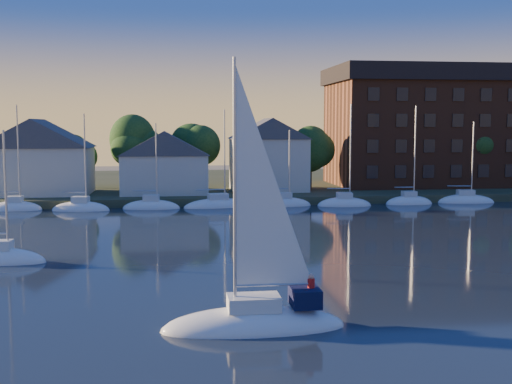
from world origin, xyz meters
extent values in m
plane|color=black|center=(0.00, 0.00, 0.00)|extent=(260.00, 260.00, 0.00)
cube|color=#313A22|center=(0.00, 75.00, 0.00)|extent=(160.00, 50.00, 2.00)
cube|color=brown|center=(0.00, 52.00, 0.00)|extent=(120.00, 3.00, 1.00)
cube|color=silver|center=(-22.00, 58.00, 4.00)|extent=(13.00, 9.00, 6.00)
cube|color=silver|center=(-6.00, 57.00, 3.50)|extent=(11.00, 8.00, 5.00)
cube|color=silver|center=(8.00, 59.00, 4.50)|extent=(10.00, 8.00, 7.00)
cube|color=brown|center=(34.00, 65.00, 8.50)|extent=(30.00, 16.00, 15.00)
cube|color=black|center=(34.00, 65.00, 17.20)|extent=(31.00, 17.00, 2.40)
cylinder|color=#342117|center=(-26.00, 63.00, 2.75)|extent=(0.50, 0.50, 3.50)
sphere|color=#173B15|center=(-26.00, 63.00, 7.20)|extent=(5.40, 5.40, 5.40)
cylinder|color=#342117|center=(-18.00, 63.00, 2.75)|extent=(0.50, 0.50, 3.50)
sphere|color=#173B15|center=(-18.00, 63.00, 7.20)|extent=(5.40, 5.40, 5.40)
cylinder|color=#342117|center=(-10.00, 63.00, 2.75)|extent=(0.50, 0.50, 3.50)
sphere|color=#173B15|center=(-10.00, 63.00, 7.20)|extent=(5.40, 5.40, 5.40)
cylinder|color=#342117|center=(-2.00, 63.00, 2.75)|extent=(0.50, 0.50, 3.50)
sphere|color=#173B15|center=(-2.00, 63.00, 7.20)|extent=(5.40, 5.40, 5.40)
cylinder|color=#342117|center=(6.00, 63.00, 2.75)|extent=(0.50, 0.50, 3.50)
sphere|color=#173B15|center=(6.00, 63.00, 7.20)|extent=(5.40, 5.40, 5.40)
cylinder|color=#342117|center=(14.00, 63.00, 2.75)|extent=(0.50, 0.50, 3.50)
sphere|color=#173B15|center=(14.00, 63.00, 7.20)|extent=(5.40, 5.40, 5.40)
cylinder|color=#342117|center=(22.00, 63.00, 2.75)|extent=(0.50, 0.50, 3.50)
sphere|color=#173B15|center=(22.00, 63.00, 7.20)|extent=(5.40, 5.40, 5.40)
cylinder|color=#342117|center=(30.00, 63.00, 2.75)|extent=(0.50, 0.50, 3.50)
sphere|color=#173B15|center=(30.00, 63.00, 7.20)|extent=(5.40, 5.40, 5.40)
cylinder|color=#342117|center=(38.00, 63.00, 2.75)|extent=(0.50, 0.50, 3.50)
sphere|color=#173B15|center=(38.00, 63.00, 7.20)|extent=(5.40, 5.40, 5.40)
ellipsoid|color=white|center=(-24.00, 49.00, 0.00)|extent=(7.50, 2.40, 2.20)
cube|color=silver|center=(-24.00, 49.00, 1.30)|extent=(2.10, 1.32, 0.70)
cylinder|color=#A5A8AD|center=(-23.25, 49.00, 5.95)|extent=(0.16, 0.16, 10.00)
ellipsoid|color=white|center=(-16.00, 49.00, 0.00)|extent=(7.50, 2.40, 2.20)
cube|color=silver|center=(-16.00, 49.00, 1.30)|extent=(2.10, 1.32, 0.70)
cylinder|color=#A5A8AD|center=(-15.25, 49.00, 5.95)|extent=(0.16, 0.16, 10.00)
cylinder|color=#A5A8AD|center=(-16.82, 49.00, 2.15)|extent=(3.15, 0.12, 0.12)
ellipsoid|color=white|center=(-8.00, 49.00, 0.00)|extent=(7.50, 2.40, 2.20)
cube|color=silver|center=(-8.00, 49.00, 1.30)|extent=(2.10, 1.32, 0.70)
cylinder|color=#A5A8AD|center=(-7.25, 49.00, 5.95)|extent=(0.16, 0.16, 10.00)
cylinder|color=#A5A8AD|center=(-8.82, 49.00, 2.15)|extent=(3.15, 0.12, 0.12)
ellipsoid|color=white|center=(0.00, 49.00, 0.00)|extent=(7.50, 2.40, 2.20)
cube|color=silver|center=(0.00, 49.00, 1.30)|extent=(2.10, 1.32, 0.70)
cylinder|color=#A5A8AD|center=(0.75, 49.00, 5.95)|extent=(0.16, 0.16, 10.00)
cylinder|color=#A5A8AD|center=(-0.82, 49.00, 2.15)|extent=(3.15, 0.12, 0.12)
ellipsoid|color=white|center=(8.00, 49.00, 0.00)|extent=(7.50, 2.40, 2.20)
cube|color=silver|center=(8.00, 49.00, 1.30)|extent=(2.10, 1.32, 0.70)
cylinder|color=#A5A8AD|center=(8.75, 49.00, 5.95)|extent=(0.16, 0.16, 10.00)
cylinder|color=#A5A8AD|center=(7.17, 49.00, 2.15)|extent=(3.15, 0.12, 0.12)
ellipsoid|color=white|center=(16.00, 49.00, 0.00)|extent=(7.50, 2.40, 2.20)
cube|color=silver|center=(16.00, 49.00, 1.30)|extent=(2.10, 1.32, 0.70)
cylinder|color=#A5A8AD|center=(16.75, 49.00, 5.95)|extent=(0.16, 0.16, 10.00)
cylinder|color=#A5A8AD|center=(15.18, 49.00, 2.15)|extent=(3.15, 0.12, 0.12)
ellipsoid|color=white|center=(24.00, 49.00, 0.00)|extent=(7.50, 2.40, 2.20)
cube|color=silver|center=(24.00, 49.00, 1.30)|extent=(2.10, 1.32, 0.70)
cylinder|color=#A5A8AD|center=(24.75, 49.00, 5.95)|extent=(0.16, 0.16, 10.00)
cylinder|color=#A5A8AD|center=(23.18, 49.00, 2.15)|extent=(3.15, 0.12, 0.12)
ellipsoid|color=white|center=(32.00, 49.00, 0.00)|extent=(7.50, 2.40, 2.20)
cube|color=silver|center=(32.00, 49.00, 1.30)|extent=(2.10, 1.32, 0.70)
cylinder|color=#A5A8AD|center=(32.75, 49.00, 5.95)|extent=(0.16, 0.16, 10.00)
cylinder|color=#A5A8AD|center=(31.18, 49.00, 2.15)|extent=(3.15, 0.12, 0.12)
ellipsoid|color=white|center=(-1.11, 2.84, 0.00)|extent=(9.06, 2.94, 2.20)
cube|color=silver|center=(-1.11, 2.84, 1.30)|extent=(2.54, 1.61, 0.70)
cylinder|color=#A5A8AD|center=(-2.01, 2.84, 6.98)|extent=(0.16, 0.16, 12.07)
cylinder|color=#A5A8AD|center=(-0.11, 2.84, 2.15)|extent=(3.80, 0.13, 0.12)
cube|color=black|center=(1.43, 2.85, 1.50)|extent=(1.40, 1.75, 0.90)
cylinder|color=#A5A8AD|center=(-16.72, 19.96, 5.24)|extent=(0.16, 0.16, 8.58)
camera|label=1|loc=(-4.91, -27.24, 9.87)|focal=45.00mm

